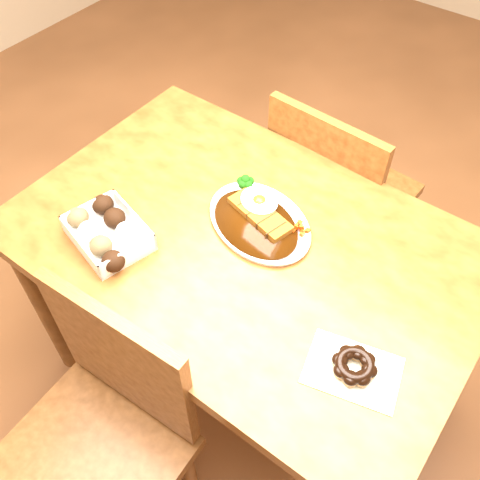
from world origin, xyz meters
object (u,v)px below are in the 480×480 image
Objects in this scene: chair_near at (101,435)px; katsu_curry_plate at (259,218)px; table at (245,263)px; pon_de_ring at (354,366)px; donut_box at (106,232)px; chair_far at (335,195)px.

katsu_curry_plate is (0.04, 0.60, 0.29)m from chair_near.
pon_de_ring is (0.40, -0.16, 0.12)m from table.
chair_near reaches higher than table.
chair_near reaches higher than katsu_curry_plate.
pon_de_ring is at bearing 4.45° from donut_box.
chair_far is (-0.01, 0.53, -0.17)m from table.
donut_box is at bearing 123.02° from chair_near.
table is at bearing 82.27° from chair_near.
pon_de_ring is at bearing -21.43° from table.
chair_far reaches higher than katsu_curry_plate.
chair_far is at bearing 90.67° from table.
chair_far reaches higher than donut_box.
katsu_curry_plate is (-0.01, 0.07, 0.11)m from table.
table is at bearing 36.54° from donut_box.
katsu_curry_plate is 0.46m from pon_de_ring.
table is at bearing 158.57° from pon_de_ring.
table is 4.91× the size of donut_box.
table is 1.38× the size of chair_near.
katsu_curry_plate is 1.61× the size of pon_de_ring.
table is 0.37m from donut_box.
chair_near is 2.40× the size of katsu_curry_plate.
table is 0.56m from chair_far.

